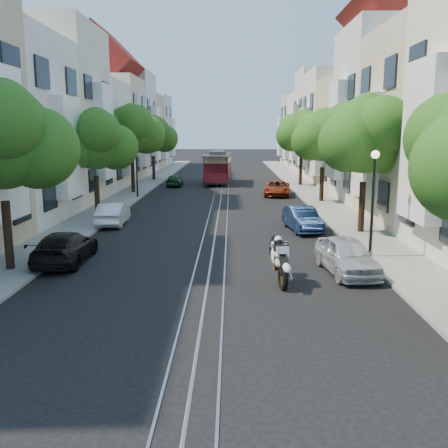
{
  "coord_description": "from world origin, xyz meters",
  "views": [
    {
      "loc": [
        0.78,
        -15.32,
        5.0
      ],
      "look_at": [
        0.47,
        6.1,
        1.01
      ],
      "focal_mm": 40.0,
      "sensor_mm": 36.0,
      "label": 1
    }
  ],
  "objects_px": {
    "tree_w_a": "(2,139)",
    "cable_car": "(218,166)",
    "tree_e_d": "(302,133)",
    "parked_car_e_far": "(277,188)",
    "lamp_east": "(374,188)",
    "parked_car_w_near": "(65,247)",
    "tree_w_b": "(95,142)",
    "parked_car_w_mid": "(113,214)",
    "tree_e_b": "(367,137)",
    "parked_car_e_near": "(347,256)",
    "tree_w_c": "(132,130)",
    "parked_car_e_mid": "(302,219)",
    "sportbike_rider": "(279,258)",
    "lamp_west": "(136,161)",
    "parked_car_w_far": "(175,180)",
    "tree_e_c": "(324,137)",
    "tree_w_d": "(153,135)"
  },
  "relations": [
    {
      "from": "tree_w_a",
      "to": "cable_car",
      "type": "relative_size",
      "value": 0.89
    },
    {
      "from": "tree_e_d",
      "to": "parked_car_e_far",
      "type": "xyz_separation_m",
      "value": [
        -2.86,
        -7.18,
        -4.28
      ]
    },
    {
      "from": "lamp_east",
      "to": "cable_car",
      "type": "relative_size",
      "value": 0.55
    },
    {
      "from": "lamp_east",
      "to": "parked_car_e_far",
      "type": "bearing_deg",
      "value": 95.48
    },
    {
      "from": "tree_e_d",
      "to": "parked_car_w_near",
      "type": "xyz_separation_m",
      "value": [
        -12.86,
        -27.75,
        -4.26
      ]
    },
    {
      "from": "tree_w_b",
      "to": "parked_car_w_mid",
      "type": "relative_size",
      "value": 1.69
    },
    {
      "from": "tree_e_b",
      "to": "parked_car_e_near",
      "type": "xyz_separation_m",
      "value": [
        -2.36,
        -7.03,
        -4.08
      ]
    },
    {
      "from": "tree_w_c",
      "to": "parked_car_e_mid",
      "type": "bearing_deg",
      "value": -52.93
    },
    {
      "from": "tree_w_c",
      "to": "sportbike_rider",
      "type": "distance_m",
      "value": 26.41
    },
    {
      "from": "sportbike_rider",
      "to": "parked_car_e_mid",
      "type": "relative_size",
      "value": 0.63
    },
    {
      "from": "lamp_east",
      "to": "parked_car_w_near",
      "type": "relative_size",
      "value": 0.99
    },
    {
      "from": "lamp_east",
      "to": "parked_car_e_near",
      "type": "distance_m",
      "value": 3.32
    },
    {
      "from": "lamp_west",
      "to": "parked_car_e_mid",
      "type": "xyz_separation_m",
      "value": [
        10.7,
        -12.3,
        -2.24
      ]
    },
    {
      "from": "cable_car",
      "to": "parked_car_w_near",
      "type": "distance_m",
      "value": 30.25
    },
    {
      "from": "parked_car_w_mid",
      "to": "parked_car_w_far",
      "type": "bearing_deg",
      "value": -96.28
    },
    {
      "from": "tree_e_c",
      "to": "lamp_west",
      "type": "height_order",
      "value": "tree_e_c"
    },
    {
      "from": "tree_e_b",
      "to": "lamp_west",
      "type": "height_order",
      "value": "tree_e_b"
    },
    {
      "from": "parked_car_e_far",
      "to": "tree_w_d",
      "type": "bearing_deg",
      "value": 139.84
    },
    {
      "from": "tree_e_c",
      "to": "parked_car_e_near",
      "type": "distance_m",
      "value": 18.6
    },
    {
      "from": "parked_car_e_mid",
      "to": "sportbike_rider",
      "type": "bearing_deg",
      "value": -110.58
    },
    {
      "from": "sportbike_rider",
      "to": "parked_car_w_far",
      "type": "bearing_deg",
      "value": 95.52
    },
    {
      "from": "parked_car_w_near",
      "to": "tree_e_b",
      "type": "bearing_deg",
      "value": -156.82
    },
    {
      "from": "tree_e_c",
      "to": "parked_car_w_far",
      "type": "distance_m",
      "value": 16.09
    },
    {
      "from": "sportbike_rider",
      "to": "parked_car_w_near",
      "type": "bearing_deg",
      "value": 155.01
    },
    {
      "from": "parked_car_e_mid",
      "to": "cable_car",
      "type": "bearing_deg",
      "value": 93.95
    },
    {
      "from": "lamp_west",
      "to": "parked_car_w_mid",
      "type": "bearing_deg",
      "value": -86.31
    },
    {
      "from": "cable_car",
      "to": "parked_car_w_far",
      "type": "distance_m",
      "value": 4.89
    },
    {
      "from": "tree_w_d",
      "to": "parked_car_e_near",
      "type": "distance_m",
      "value": 36.31
    },
    {
      "from": "tree_w_d",
      "to": "parked_car_w_far",
      "type": "height_order",
      "value": "tree_w_d"
    },
    {
      "from": "tree_w_c",
      "to": "parked_car_e_far",
      "type": "distance_m",
      "value": 12.44
    },
    {
      "from": "parked_car_w_near",
      "to": "parked_car_w_mid",
      "type": "height_order",
      "value": "parked_car_w_near"
    },
    {
      "from": "parked_car_e_mid",
      "to": "tree_w_a",
      "type": "bearing_deg",
      "value": -154.1
    },
    {
      "from": "lamp_west",
      "to": "tree_w_b",
      "type": "bearing_deg",
      "value": -95.97
    },
    {
      "from": "cable_car",
      "to": "parked_car_w_far",
      "type": "xyz_separation_m",
      "value": [
        -3.9,
        -2.73,
        -1.13
      ]
    },
    {
      "from": "tree_w_a",
      "to": "parked_car_e_mid",
      "type": "height_order",
      "value": "tree_w_a"
    },
    {
      "from": "parked_car_w_far",
      "to": "tree_w_a",
      "type": "bearing_deg",
      "value": 85.05
    },
    {
      "from": "parked_car_w_near",
      "to": "lamp_east",
      "type": "bearing_deg",
      "value": -177.19
    },
    {
      "from": "parked_car_w_near",
      "to": "parked_car_w_mid",
      "type": "distance_m",
      "value": 7.93
    },
    {
      "from": "parked_car_w_near",
      "to": "parked_car_w_far",
      "type": "xyz_separation_m",
      "value": [
        1.2,
        27.07,
        -0.05
      ]
    },
    {
      "from": "tree_w_d",
      "to": "lamp_east",
      "type": "bearing_deg",
      "value": -67.2
    },
    {
      "from": "cable_car",
      "to": "parked_car_w_near",
      "type": "relative_size",
      "value": 1.79
    },
    {
      "from": "lamp_east",
      "to": "lamp_west",
      "type": "bearing_deg",
      "value": 124.99
    },
    {
      "from": "tree_e_c",
      "to": "tree_w_a",
      "type": "xyz_separation_m",
      "value": [
        -14.4,
        -18.0,
        0.13
      ]
    },
    {
      "from": "tree_e_c",
      "to": "tree_e_d",
      "type": "distance_m",
      "value": 11.0
    },
    {
      "from": "lamp_east",
      "to": "tree_w_b",
      "type": "bearing_deg",
      "value": 143.42
    },
    {
      "from": "tree_e_b",
      "to": "tree_w_b",
      "type": "xyz_separation_m",
      "value": [
        -14.4,
        5.0,
        -0.34
      ]
    },
    {
      "from": "tree_e_b",
      "to": "parked_car_e_near",
      "type": "height_order",
      "value": "tree_e_b"
    },
    {
      "from": "tree_w_d",
      "to": "cable_car",
      "type": "bearing_deg",
      "value": -23.92
    },
    {
      "from": "tree_w_b",
      "to": "lamp_east",
      "type": "distance_m",
      "value": 16.81
    },
    {
      "from": "tree_w_d",
      "to": "lamp_west",
      "type": "xyz_separation_m",
      "value": [
        0.84,
        -13.98,
        -1.75
      ]
    }
  ]
}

